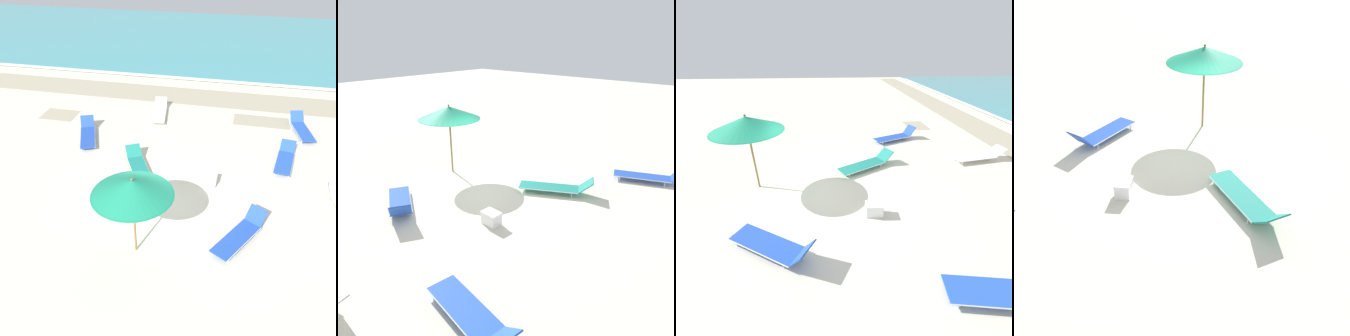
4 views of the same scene
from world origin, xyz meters
The scene contains 8 objects.
ground_plane centered at (0.00, 0.01, -0.08)m, with size 60.00×60.00×0.16m.
beach_umbrella centered at (-0.56, -2.00, 2.21)m, with size 2.19×2.19×2.51m.
sun_lounger_under_umbrella centered at (2.31, -0.95, 0.22)m, with size 1.60×2.17×0.61m.
sun_lounger_beside_umbrella centered at (3.76, 3.60, 0.21)m, with size 0.92×2.19×0.51m.
sun_lounger_near_water_right centered at (-4.44, 3.82, 0.22)m, with size 1.39×2.26×0.62m.
sun_lounger_mid_beach_pair_a centered at (-1.60, 1.88, 0.21)m, with size 1.64×2.33×0.54m.
sun_lounger_mid_beach_pair_b centered at (-1.95, 6.66, 0.21)m, with size 0.94×2.28×0.51m.
cooler_box centered at (1.16, 1.64, 0.19)m, with size 0.38×0.52×0.37m.
Camera 3 is at (6.10, 0.41, 4.26)m, focal length 24.00 mm.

